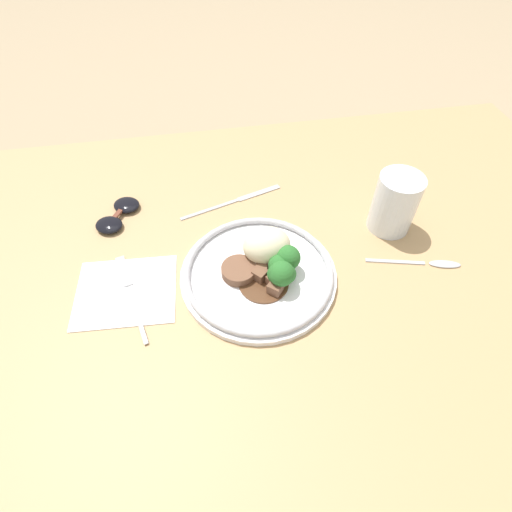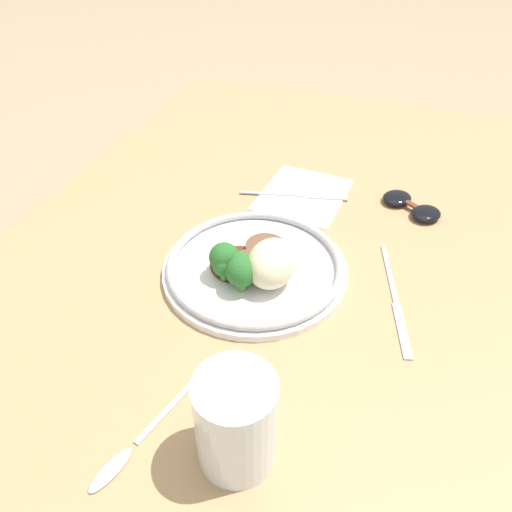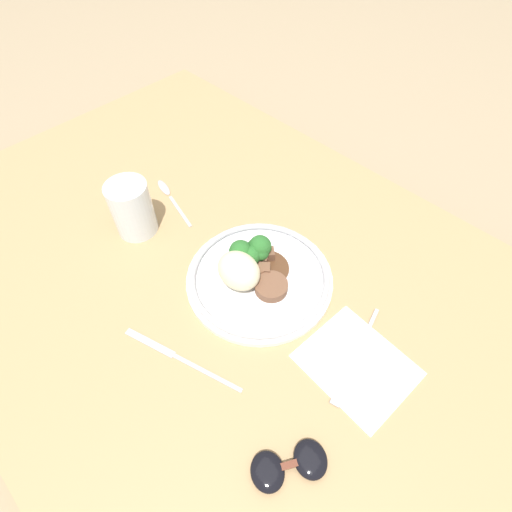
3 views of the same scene
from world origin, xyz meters
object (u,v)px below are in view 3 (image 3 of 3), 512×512
fork (353,363)px  sunglasses (289,465)px  spoon (168,193)px  juice_glass (132,210)px  knife (177,357)px  plate (256,273)px

fork → sunglasses: bearing=-6.6°
fork → spoon: 0.54m
juice_glass → spoon: juice_glass is taller
sunglasses → spoon: bearing=9.3°
fork → knife: fork is taller
juice_glass → fork: 0.51m
spoon → juice_glass: bearing=125.4°
plate → knife: 0.21m
fork → sunglasses: size_ratio=1.58×
juice_glass → knife: bearing=156.7°
plate → juice_glass: bearing=16.7°
sunglasses → fork: bearing=-51.1°
plate → sunglasses: bearing=142.8°
juice_glass → sunglasses: bearing=167.6°
fork → spoon: size_ratio=1.13×
knife → sunglasses: 0.24m
knife → spoon: spoon is taller
knife → spoon: 0.40m
knife → sunglasses: size_ratio=1.81×
juice_glass → plate: bearing=-163.3°
fork → spoon: (0.54, -0.04, -0.00)m
juice_glass → knife: (-0.29, 0.12, -0.05)m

